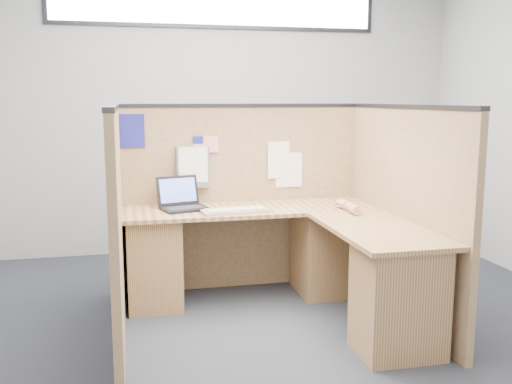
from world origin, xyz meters
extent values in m
plane|color=black|center=(0.00, 0.00, 0.00)|extent=(5.00, 5.00, 0.00)
plane|color=#A9ABAE|center=(0.00, 2.25, 1.40)|extent=(5.00, 0.00, 5.00)
plane|color=#A9ABAE|center=(0.00, -2.25, 1.40)|extent=(5.00, 0.00, 5.00)
cube|color=#232328|center=(0.00, 2.24, 2.45)|extent=(3.30, 0.02, 0.38)
cube|color=white|center=(0.00, 2.22, 2.45)|extent=(3.20, 0.01, 0.30)
cube|color=brown|center=(0.00, 1.00, 0.75)|extent=(2.05, 0.05, 1.50)
cube|color=#232328|center=(0.00, 1.00, 1.51)|extent=(2.05, 0.06, 0.03)
cube|color=brown|center=(-1.00, 0.10, 0.75)|extent=(0.05, 1.80, 1.50)
cube|color=#232328|center=(-1.00, 0.10, 1.51)|extent=(0.06, 1.80, 0.03)
cube|color=brown|center=(1.00, 0.10, 0.75)|extent=(0.05, 1.80, 1.50)
cube|color=#232328|center=(1.00, 0.10, 1.51)|extent=(0.06, 1.80, 0.03)
cube|color=brown|center=(0.00, 0.68, 0.71)|extent=(1.95, 0.60, 0.03)
cube|color=brown|center=(0.68, -0.20, 0.71)|extent=(0.60, 1.15, 0.03)
cube|color=brown|center=(-0.75, 0.68, 0.35)|extent=(0.40, 0.50, 0.70)
cube|color=brown|center=(0.60, 0.68, 0.35)|extent=(0.40, 0.50, 0.70)
cube|color=brown|center=(0.68, -0.52, 0.35)|extent=(0.50, 0.40, 0.70)
cube|color=black|center=(-0.50, 0.70, 0.74)|extent=(0.39, 0.33, 0.02)
cube|color=black|center=(-0.50, 0.85, 0.86)|extent=(0.34, 0.16, 0.22)
cube|color=#4057A5|center=(-0.50, 0.84, 0.86)|extent=(0.29, 0.13, 0.18)
cube|color=gray|center=(-0.15, 0.50, 0.74)|extent=(0.51, 0.22, 0.02)
cube|color=silver|center=(-0.15, 0.50, 0.76)|extent=(0.46, 0.18, 0.01)
ellipsoid|color=#BBBBC0|center=(0.69, 0.51, 0.75)|extent=(0.10, 0.06, 0.04)
ellipsoid|color=tan|center=(0.69, 0.50, 0.78)|extent=(0.09, 0.11, 0.05)
cylinder|color=tan|center=(0.69, 0.45, 0.76)|extent=(0.06, 0.05, 0.06)
cylinder|color=tan|center=(0.70, 0.32, 0.76)|extent=(0.09, 0.26, 0.08)
cube|color=navy|center=(-0.88, 0.97, 1.32)|extent=(0.20, 0.01, 0.26)
cylinder|color=olive|center=(-0.41, 0.96, 1.10)|extent=(0.01, 0.01, 0.36)
cube|color=red|center=(-0.30, 0.96, 1.21)|extent=(0.20, 0.00, 0.13)
cube|color=navy|center=(-0.36, 0.95, 1.24)|extent=(0.08, 0.00, 0.06)
cube|color=slate|center=(-0.41, 0.94, 1.03)|extent=(0.26, 0.05, 0.34)
cube|color=white|center=(-0.41, 0.92, 1.05)|extent=(0.23, 0.01, 0.28)
cube|color=white|center=(0.33, 0.97, 1.07)|extent=(0.24, 0.03, 0.31)
cube|color=white|center=(0.40, 0.97, 0.98)|extent=(0.23, 0.01, 0.29)
camera|label=1|loc=(-0.92, -3.59, 1.57)|focal=40.00mm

